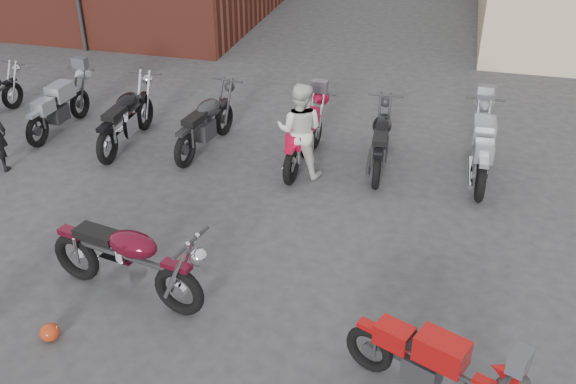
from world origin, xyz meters
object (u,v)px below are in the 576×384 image
(vintage_motorcycle, at_px, (126,255))
(row_bike_6, at_px, (482,146))
(row_bike_2, at_px, (126,114))
(helmet, at_px, (50,332))
(row_bike_3, at_px, (206,120))
(row_bike_5, at_px, (381,138))
(row_bike_4, at_px, (304,135))
(row_bike_1, at_px, (59,104))
(sportbike, at_px, (430,361))
(person_light, at_px, (300,130))

(vintage_motorcycle, distance_m, row_bike_6, 6.22)
(row_bike_2, bearing_deg, helmet, -164.10)
(vintage_motorcycle, height_order, row_bike_2, vintage_motorcycle)
(row_bike_3, relative_size, row_bike_5, 1.03)
(vintage_motorcycle, bearing_deg, row_bike_3, 109.03)
(helmet, height_order, row_bike_4, row_bike_4)
(row_bike_1, height_order, row_bike_4, row_bike_4)
(sportbike, bearing_deg, row_bike_1, 168.32)
(vintage_motorcycle, bearing_deg, row_bike_1, 141.23)
(helmet, height_order, row_bike_5, row_bike_5)
(row_bike_1, bearing_deg, row_bike_2, -95.74)
(helmet, distance_m, row_bike_4, 5.52)
(sportbike, bearing_deg, row_bike_2, 163.13)
(row_bike_5, bearing_deg, row_bike_2, 89.51)
(sportbike, xyz_separation_m, person_light, (-2.51, 4.56, 0.30))
(helmet, height_order, row_bike_1, row_bike_1)
(row_bike_5, bearing_deg, helmet, 145.67)
(row_bike_1, xyz_separation_m, row_bike_4, (5.00, -0.17, 0.02))
(row_bike_2, height_order, row_bike_4, row_bike_2)
(sportbike, distance_m, helmet, 4.41)
(row_bike_1, relative_size, row_bike_2, 0.91)
(row_bike_1, xyz_separation_m, row_bike_6, (8.03, 0.10, 0.05))
(row_bike_4, xyz_separation_m, row_bike_5, (1.32, 0.21, -0.00))
(row_bike_6, bearing_deg, person_light, 101.33)
(person_light, bearing_deg, row_bike_4, -89.78)
(person_light, height_order, row_bike_1, person_light)
(person_light, relative_size, row_bike_2, 0.78)
(row_bike_3, bearing_deg, row_bike_2, 104.83)
(row_bike_3, bearing_deg, row_bike_5, -80.82)
(sportbike, height_order, row_bike_3, row_bike_3)
(sportbike, distance_m, row_bike_6, 5.25)
(vintage_motorcycle, xyz_separation_m, row_bike_1, (-3.70, 4.37, -0.09))
(row_bike_2, distance_m, row_bike_3, 1.52)
(vintage_motorcycle, relative_size, row_bike_3, 1.09)
(row_bike_2, height_order, row_bike_6, row_bike_2)
(row_bike_1, distance_m, row_bike_4, 5.00)
(row_bike_4, relative_size, row_bike_6, 0.95)
(vintage_motorcycle, relative_size, person_light, 1.34)
(helmet, height_order, person_light, person_light)
(row_bike_4, bearing_deg, row_bike_2, 94.53)
(row_bike_2, bearing_deg, row_bike_4, -90.05)
(row_bike_1, distance_m, row_bike_6, 8.03)
(row_bike_4, bearing_deg, sportbike, -149.53)
(row_bike_5, bearing_deg, sportbike, -170.76)
(vintage_motorcycle, bearing_deg, helmet, -108.98)
(sportbike, xyz_separation_m, row_bike_3, (-4.43, 5.08, 0.06))
(vintage_motorcycle, height_order, person_light, person_light)
(row_bike_2, distance_m, row_bike_6, 6.46)
(row_bike_2, xyz_separation_m, row_bike_3, (1.51, 0.19, -0.02))
(sportbike, relative_size, helmet, 7.74)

